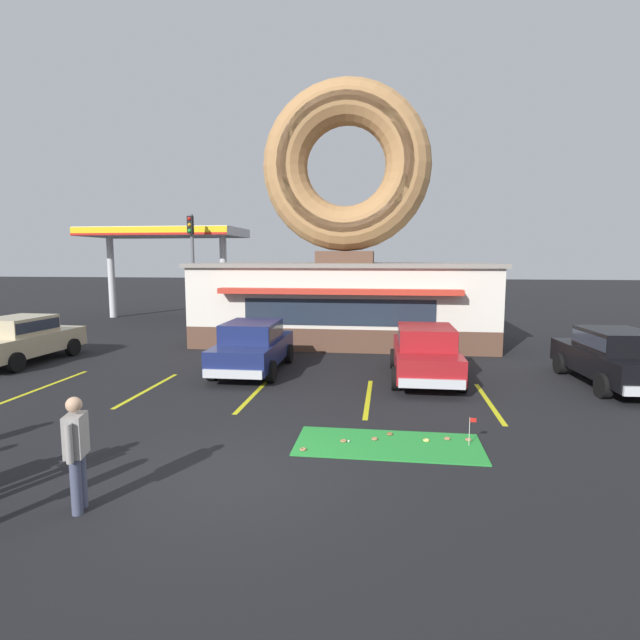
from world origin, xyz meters
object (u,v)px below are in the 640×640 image
Objects in this scene: golf_ball at (349,441)px; traffic_light_pole at (192,255)px; pedestrian_clipboard_woman at (77,448)px; putting_flag_pin at (472,425)px; car_navy at (253,344)px; car_red at (425,350)px; car_champagne at (21,338)px; trash_bin at (210,336)px; car_black at (614,355)px.

traffic_light_pole is (-9.34, 15.53, 3.66)m from golf_ball.
traffic_light_pole is at bearing 107.15° from pedestrian_clipboard_woman.
car_navy is at bearing 135.82° from putting_flag_pin.
car_red is 0.99× the size of car_champagne.
car_champagne reaches higher than putting_flag_pin.
trash_bin is 0.17× the size of traffic_light_pole.
putting_flag_pin is at bearing -52.85° from traffic_light_pole.
car_champagne is 4.74× the size of trash_bin.
pedestrian_clipboard_woman is at bearing -48.34° from car_champagne.
car_red is at bearing 57.59° from pedestrian_clipboard_woman.
golf_ball is 13.14m from car_champagne.
car_black and car_champagne have the same top height.
car_black reaches higher than putting_flag_pin.
pedestrian_clipboard_woman is 1.71× the size of trash_bin.
pedestrian_clipboard_woman is at bearing -78.05° from trash_bin.
golf_ball is 0.03× the size of pedestrian_clipboard_woman.
car_black is at bearing -1.79° from car_champagne.
trash_bin is at bearing 33.68° from car_champagne.
trash_bin is at bearing 123.21° from golf_ball.
golf_ball is 0.04× the size of trash_bin.
car_champagne is at bearing 157.31° from putting_flag_pin.
pedestrian_clipboard_woman is 19.68m from traffic_light_pole.
car_red and car_navy have the same top height.
car_red is at bearing 179.52° from car_black.
car_navy is (-5.81, 5.64, 0.43)m from putting_flag_pin.
putting_flag_pin is 0.09× the size of traffic_light_pole.
trash_bin is at bearing 132.30° from putting_flag_pin.
car_champagne is (-13.50, 0.54, 0.00)m from car_red.
pedestrian_clipboard_woman reaches higher than car_champagne.
pedestrian_clipboard_woman is (8.08, -9.08, 0.05)m from car_champagne.
car_red is (1.83, 5.45, 0.82)m from golf_ball.
car_red is 1.00× the size of car_navy.
traffic_light_pole reaches higher than pedestrian_clipboard_woman.
pedestrian_clipboard_woman reaches higher than putting_flag_pin.
golf_ball is at bearing -58.98° from traffic_light_pole.
traffic_light_pole is at bearing 127.15° from putting_flag_pin.
car_navy is (-3.49, 5.79, 0.82)m from golf_ball.
car_black is 1.01× the size of car_champagne.
car_red is at bearing 71.46° from golf_ball.
car_champagne is (-8.18, 0.20, 0.00)m from car_navy.
traffic_light_pole reaches higher than trash_bin.
car_red is 2.75× the size of pedestrian_clipboard_woman.
trash_bin is (-6.28, 9.59, 0.45)m from golf_ball.
car_black is 2.80× the size of pedestrian_clipboard_woman.
car_navy and car_black have the same top height.
golf_ball is 6.81m from car_navy.
pedestrian_clipboard_woman is (-0.10, -8.88, 0.05)m from car_navy.
golf_ball is 4.82m from pedestrian_clipboard_woman.
putting_flag_pin is (2.32, 0.14, 0.39)m from golf_ball.
car_champagne is at bearing -103.74° from traffic_light_pole.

